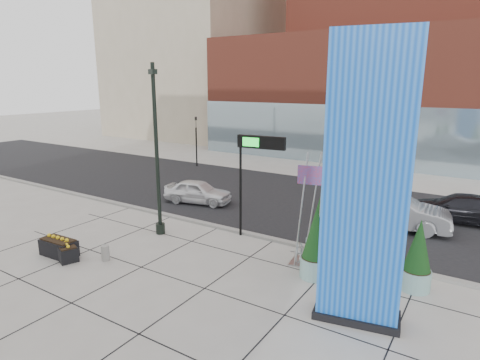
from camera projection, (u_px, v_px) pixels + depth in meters
The scene contains 20 objects.
ground at pixel (200, 270), 14.91m from camera, with size 160.00×160.00×0.00m, color #9E9991.
street_asphalt at pixel (307, 203), 23.11m from camera, with size 80.00×12.00×0.02m, color black.
curb_edge at pixel (254, 235), 18.18m from camera, with size 80.00×0.30×0.12m, color gray.
tower_podium at pixel (397, 98), 35.24m from camera, with size 34.00×10.00×11.00m, color brown.
tower_glass_front at pixel (380, 138), 32.01m from camera, with size 34.00×0.60×5.00m, color #8CA5B2.
building_beige_left at pixel (200, 2), 52.31m from camera, with size 18.00×20.00×34.00m, color tan.
blue_pylon at pixel (366, 190), 10.92m from camera, with size 2.60×1.53×8.13m.
lamp_post at pixel (157, 167), 17.80m from camera, with size 0.52×0.42×7.61m.
public_art_sculpture at pixel (318, 237), 15.03m from camera, with size 2.03×1.21×4.36m.
concrete_bollard at pixel (105, 253), 15.66m from camera, with size 0.32×0.32×0.61m, color gray.
overhead_street_sign at pixel (256, 151), 16.99m from camera, with size 2.18×0.40×4.61m.
round_planter_east at pixel (418, 257), 13.26m from camera, with size 0.99×0.99×2.49m.
round_planter_mid at pixel (318, 228), 15.93m from camera, with size 0.96×0.96×2.41m.
round_planter_west at pixel (316, 244), 14.11m from camera, with size 1.05×1.05×2.63m.
box_planter_north at pixel (59, 246), 16.07m from camera, with size 1.56×0.83×0.84m.
box_planter_south at pixel (66, 250), 15.83m from camera, with size 1.46×1.09×0.72m.
car_white_west at pixel (198, 192), 23.07m from camera, with size 1.57×3.90×1.33m, color white.
car_silver_mid at pixel (394, 211), 19.05m from camera, with size 1.76×5.06×1.67m, color #9FA1A6.
car_dark_east at pixel (459, 208), 19.95m from camera, with size 1.93×4.75×1.38m, color black.
traffic_signal at pixel (196, 139), 32.92m from camera, with size 0.15×0.18×4.10m.
Camera 1 is at (8.61, -10.75, 6.78)m, focal length 30.00 mm.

